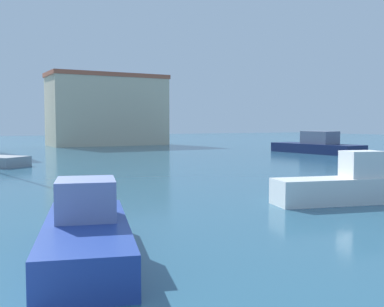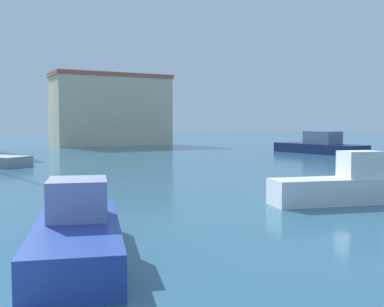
{
  "view_description": "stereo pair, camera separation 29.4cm",
  "coord_description": "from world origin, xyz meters",
  "views": [
    {
      "loc": [
        2.44,
        -5.31,
        2.73
      ],
      "look_at": [
        14.2,
        16.03,
        1.14
      ],
      "focal_mm": 43.79,
      "sensor_mm": 36.0,
      "label": 1
    },
    {
      "loc": [
        2.69,
        -5.45,
        2.73
      ],
      "look_at": [
        14.2,
        16.03,
        1.14
      ],
      "focal_mm": 43.79,
      "sensor_mm": 36.0,
      "label": 2
    }
  ],
  "objects": [
    {
      "name": "water",
      "position": [
        15.0,
        20.0,
        0.0
      ],
      "size": [
        160.0,
        160.0,
        0.0
      ],
      "primitive_type": "plane",
      "color": "#285670",
      "rests_on": "ground"
    },
    {
      "name": "motorboat_blue_center_channel",
      "position": [
        5.05,
        3.86,
        0.51
      ],
      "size": [
        3.04,
        5.42,
        1.57
      ],
      "color": "#233D93",
      "rests_on": "water"
    },
    {
      "name": "motorboat_navy_mid_harbor",
      "position": [
        32.68,
        26.16,
        0.66
      ],
      "size": [
        3.47,
        9.09,
        1.99
      ],
      "color": "#19234C",
      "rests_on": "water"
    },
    {
      "name": "motorboat_white_distant_east",
      "position": [
        14.7,
        6.02,
        0.58
      ],
      "size": [
        5.07,
        2.45,
        1.77
      ],
      "color": "white",
      "rests_on": "water"
    },
    {
      "name": "harbor_office",
      "position": [
        21.11,
        49.88,
        4.33
      ],
      "size": [
        14.18,
        5.95,
        8.64
      ],
      "color": "beige",
      "rests_on": "ground"
    }
  ]
}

